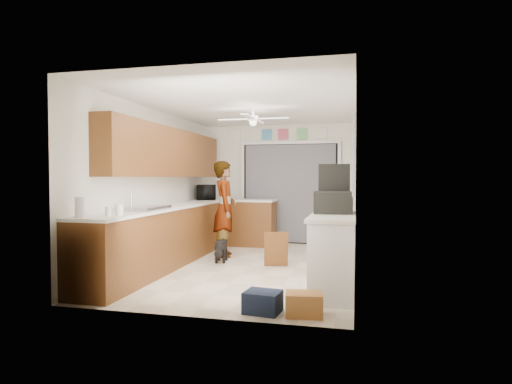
{
  "coord_description": "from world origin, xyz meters",
  "views": [
    {
      "loc": [
        1.61,
        -6.46,
        1.4
      ],
      "look_at": [
        0.0,
        0.4,
        1.15
      ],
      "focal_mm": 30.0,
      "sensor_mm": 36.0,
      "label": 1
    }
  ],
  "objects_px": {
    "suitcase": "(333,202)",
    "dog": "(221,250)",
    "microwave": "(207,192)",
    "paper_towel_roll": "(80,207)",
    "cardboard_box": "(304,304)",
    "navy_crate": "(263,302)",
    "man": "(225,209)"
  },
  "relations": [
    {
      "from": "navy_crate",
      "to": "dog",
      "type": "height_order",
      "value": "dog"
    },
    {
      "from": "dog",
      "to": "cardboard_box",
      "type": "bearing_deg",
      "value": -64.3
    },
    {
      "from": "suitcase",
      "to": "dog",
      "type": "relative_size",
      "value": 1.27
    },
    {
      "from": "suitcase",
      "to": "dog",
      "type": "xyz_separation_m",
      "value": [
        -1.87,
        1.11,
        -0.88
      ]
    },
    {
      "from": "dog",
      "to": "suitcase",
      "type": "bearing_deg",
      "value": -39.46
    },
    {
      "from": "suitcase",
      "to": "cardboard_box",
      "type": "xyz_separation_m",
      "value": [
        -0.21,
        -1.31,
        -0.96
      ]
    },
    {
      "from": "paper_towel_roll",
      "to": "cardboard_box",
      "type": "bearing_deg",
      "value": 1.14
    },
    {
      "from": "cardboard_box",
      "to": "dog",
      "type": "bearing_deg",
      "value": 124.33
    },
    {
      "from": "suitcase",
      "to": "cardboard_box",
      "type": "bearing_deg",
      "value": -102.72
    },
    {
      "from": "suitcase",
      "to": "microwave",
      "type": "bearing_deg",
      "value": 132.37
    },
    {
      "from": "navy_crate",
      "to": "cardboard_box",
      "type": "bearing_deg",
      "value": 0.0
    },
    {
      "from": "cardboard_box",
      "to": "man",
      "type": "xyz_separation_m",
      "value": [
        -1.75,
        2.93,
        0.72
      ]
    },
    {
      "from": "navy_crate",
      "to": "man",
      "type": "distance_m",
      "value": 3.3
    },
    {
      "from": "microwave",
      "to": "cardboard_box",
      "type": "height_order",
      "value": "microwave"
    },
    {
      "from": "microwave",
      "to": "dog",
      "type": "xyz_separation_m",
      "value": [
        0.78,
        -1.45,
        -0.9
      ]
    },
    {
      "from": "navy_crate",
      "to": "dog",
      "type": "relative_size",
      "value": 0.72
    },
    {
      "from": "microwave",
      "to": "paper_towel_roll",
      "type": "bearing_deg",
      "value": 159.96
    },
    {
      "from": "paper_towel_roll",
      "to": "dog",
      "type": "bearing_deg",
      "value": 70.64
    },
    {
      "from": "suitcase",
      "to": "cardboard_box",
      "type": "relative_size",
      "value": 1.71
    },
    {
      "from": "paper_towel_roll",
      "to": "suitcase",
      "type": "height_order",
      "value": "suitcase"
    },
    {
      "from": "microwave",
      "to": "paper_towel_roll",
      "type": "distance_m",
      "value": 3.92
    },
    {
      "from": "cardboard_box",
      "to": "microwave",
      "type": "bearing_deg",
      "value": 122.09
    },
    {
      "from": "microwave",
      "to": "dog",
      "type": "bearing_deg",
      "value": -170.58
    },
    {
      "from": "suitcase",
      "to": "dog",
      "type": "height_order",
      "value": "suitcase"
    },
    {
      "from": "navy_crate",
      "to": "man",
      "type": "height_order",
      "value": "man"
    },
    {
      "from": "paper_towel_roll",
      "to": "man",
      "type": "distance_m",
      "value": 3.09
    },
    {
      "from": "microwave",
      "to": "paper_towel_roll",
      "type": "relative_size",
      "value": 2.36
    },
    {
      "from": "man",
      "to": "dog",
      "type": "distance_m",
      "value": 0.83
    },
    {
      "from": "navy_crate",
      "to": "dog",
      "type": "bearing_deg",
      "value": 116.9
    },
    {
      "from": "navy_crate",
      "to": "dog",
      "type": "distance_m",
      "value": 2.71
    },
    {
      "from": "dog",
      "to": "navy_crate",
      "type": "bearing_deg",
      "value": -71.73
    },
    {
      "from": "man",
      "to": "microwave",
      "type": "bearing_deg",
      "value": 18.68
    }
  ]
}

